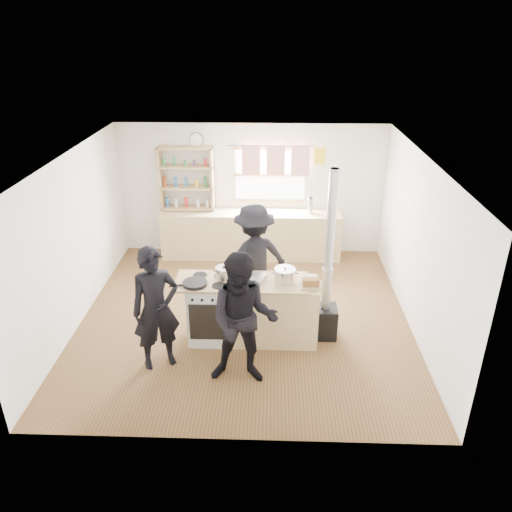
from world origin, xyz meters
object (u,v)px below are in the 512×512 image
(roast_tray, at_px, (253,278))
(thermos, at_px, (310,206))
(stockpot_counter, at_px, (285,275))
(person_near_left, at_px, (156,309))
(person_near_right, at_px, (243,320))
(person_far, at_px, (254,258))
(flue_heater, at_px, (326,296))
(cooking_island, at_px, (253,310))
(bread_board, at_px, (311,283))
(stockpot_stove, at_px, (224,273))
(skillet_greens, at_px, (195,283))

(roast_tray, bearing_deg, thermos, 70.68)
(stockpot_counter, height_order, person_near_left, person_near_left)
(thermos, xyz_separation_m, stockpot_counter, (-0.52, -2.76, -0.02))
(person_near_right, height_order, person_far, person_near_right)
(flue_heater, distance_m, person_far, 1.33)
(cooking_island, distance_m, person_near_right, 1.01)
(bread_board, height_order, flue_heater, flue_heater)
(person_far, bearing_deg, person_near_right, 63.06)
(bread_board, bearing_deg, stockpot_stove, 170.41)
(skillet_greens, distance_m, stockpot_stove, 0.43)
(cooking_island, distance_m, skillet_greens, 0.93)
(person_near_left, relative_size, person_far, 0.99)
(roast_tray, height_order, bread_board, bread_board)
(bread_board, relative_size, person_near_left, 0.17)
(person_near_right, distance_m, person_far, 1.81)
(skillet_greens, bearing_deg, person_near_right, -48.09)
(roast_tray, xyz_separation_m, bread_board, (0.79, -0.16, 0.01))
(stockpot_counter, xyz_separation_m, person_near_left, (-1.65, -0.64, -0.18))
(stockpot_counter, xyz_separation_m, person_near_right, (-0.52, -0.92, -0.15))
(person_near_right, bearing_deg, person_far, 90.29)
(cooking_island, xyz_separation_m, person_near_left, (-1.21, -0.63, 0.38))
(person_near_left, xyz_separation_m, person_near_right, (1.13, -0.29, 0.04))
(stockpot_counter, distance_m, person_near_left, 1.78)
(roast_tray, height_order, stockpot_stove, stockpot_stove)
(roast_tray, bearing_deg, bread_board, -11.18)
(person_far, bearing_deg, stockpot_counter, 92.23)
(bread_board, distance_m, person_near_left, 2.06)
(stockpot_stove, bearing_deg, roast_tray, -6.43)
(cooking_island, xyz_separation_m, person_near_right, (-0.08, -0.91, 0.41))
(stockpot_counter, distance_m, person_near_right, 1.07)
(stockpot_stove, relative_size, flue_heater, 0.09)
(thermos, relative_size, bread_board, 1.01)
(stockpot_stove, height_order, person_far, person_far)
(person_near_left, relative_size, person_near_right, 0.96)
(person_far, bearing_deg, thermos, -142.40)
(thermos, height_order, cooking_island, thermos)
(person_near_right, bearing_deg, skillet_greens, 134.21)
(thermos, xyz_separation_m, bread_board, (-0.18, -2.90, -0.07))
(thermos, height_order, person_near_right, person_near_right)
(skillet_greens, relative_size, roast_tray, 1.05)
(stockpot_stove, relative_size, stockpot_counter, 0.81)
(thermos, distance_m, skillet_greens, 3.39)
(skillet_greens, bearing_deg, stockpot_counter, 6.73)
(cooking_island, relative_size, skillet_greens, 4.74)
(cooking_island, bearing_deg, person_far, 90.80)
(roast_tray, xyz_separation_m, stockpot_stove, (-0.40, 0.05, 0.04))
(flue_heater, bearing_deg, thermos, 91.44)
(stockpot_stove, xyz_separation_m, flue_heater, (1.43, 0.03, -0.36))
(person_far, bearing_deg, stockpot_stove, 39.94)
(skillet_greens, relative_size, person_near_left, 0.25)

